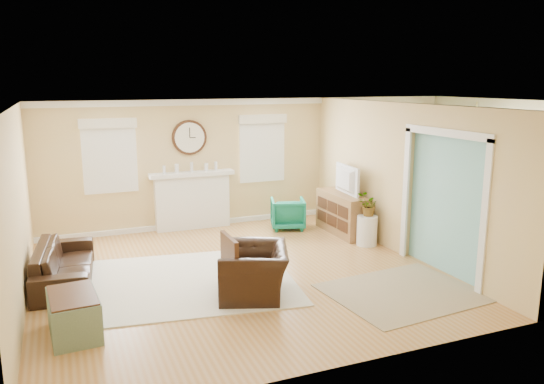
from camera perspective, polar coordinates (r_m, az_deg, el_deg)
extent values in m
plane|color=#A76D31|center=(8.92, 5.54, -7.53)|extent=(9.00, 9.00, 0.00)
cube|color=#D5B56D|center=(11.28, -1.39, 3.42)|extent=(9.00, 0.02, 2.60)
cube|color=#D5B56D|center=(6.16, 18.81, -4.36)|extent=(9.00, 0.02, 2.60)
cube|color=#D5B56D|center=(7.64, -25.72, -1.83)|extent=(0.02, 6.00, 2.60)
cube|color=#D5B56D|center=(11.37, 26.24, 2.27)|extent=(0.02, 6.00, 2.60)
cube|color=white|center=(8.43, 5.90, 9.39)|extent=(9.00, 6.00, 0.02)
cube|color=#D5B56D|center=(10.51, 9.42, 2.64)|extent=(0.12, 3.20, 2.60)
cube|color=#D5B56D|center=(7.53, 25.01, -1.96)|extent=(0.12, 1.00, 2.60)
cube|color=#D5B56D|center=(8.37, 18.67, 7.45)|extent=(0.12, 1.80, 0.40)
cube|color=white|center=(9.20, 14.18, -0.13)|extent=(0.04, 0.12, 2.20)
cube|color=white|center=(7.87, 21.90, -2.65)|extent=(0.04, 0.12, 2.20)
cube|color=white|center=(8.34, 18.21, 6.08)|extent=(0.04, 1.92, 0.12)
cube|color=#75BEBD|center=(9.41, 14.21, 1.36)|extent=(0.02, 6.00, 2.60)
cube|color=white|center=(10.88, -8.56, -1.05)|extent=(1.50, 0.24, 1.10)
cube|color=white|center=(10.73, -8.61, 1.94)|extent=(1.70, 0.30, 0.08)
cube|color=black|center=(10.98, -8.67, -1.20)|extent=(0.85, 0.02, 0.75)
cube|color=gold|center=(10.90, -8.52, -1.73)|extent=(0.85, 0.02, 0.62)
cylinder|color=#411E0E|center=(10.75, -8.88, 5.82)|extent=(0.70, 0.06, 0.70)
cylinder|color=silver|center=(10.72, -8.84, 5.80)|extent=(0.60, 0.01, 0.60)
cube|color=black|center=(10.70, -8.85, 6.33)|extent=(0.02, 0.01, 0.20)
cube|color=black|center=(10.73, -8.52, 5.82)|extent=(0.12, 0.01, 0.02)
cube|color=white|center=(10.55, -17.07, 3.69)|extent=(0.90, 0.03, 1.30)
cube|color=white|center=(10.52, -17.06, 3.67)|extent=(1.00, 0.04, 1.40)
cube|color=beige|center=(10.42, -17.25, 7.07)|extent=(1.05, 0.10, 0.18)
cube|color=white|center=(11.25, -1.12, 4.68)|extent=(0.90, 0.03, 1.30)
cube|color=white|center=(11.22, -1.07, 4.66)|extent=(1.00, 0.04, 1.40)
cube|color=beige|center=(11.12, -1.00, 7.86)|extent=(1.05, 0.10, 0.18)
cube|color=white|center=(11.38, 26.05, 1.27)|extent=(0.03, 1.60, 2.10)
cube|color=white|center=(11.36, 25.94, 1.26)|extent=(0.03, 1.70, 2.20)
cylinder|color=gold|center=(10.19, 21.13, 8.24)|extent=(0.02, 0.02, 0.30)
sphere|color=white|center=(10.20, 21.02, 6.84)|extent=(0.30, 0.30, 0.30)
cube|color=beige|center=(8.16, -8.74, -9.45)|extent=(3.34, 3.00, 0.02)
cube|color=tan|center=(7.90, 13.96, -10.42)|extent=(2.21, 1.87, 0.01)
cube|color=gray|center=(10.47, 21.00, -5.31)|extent=(2.39, 2.99, 0.01)
imported|color=black|center=(8.54, -21.44, -7.19)|extent=(0.96, 2.04, 0.58)
imported|color=black|center=(7.48, -1.98, -8.54)|extent=(1.24, 1.32, 0.69)
imported|color=#16755C|center=(10.80, 1.71, -2.33)|extent=(0.84, 0.85, 0.62)
cube|color=gray|center=(6.83, -20.54, -12.32)|extent=(0.60, 0.92, 0.49)
cube|color=#411E0E|center=(6.73, -20.70, -10.34)|extent=(0.57, 0.87, 0.02)
cube|color=olive|center=(10.52, 7.60, -2.30)|extent=(0.47, 1.40, 0.80)
cube|color=#411E0E|center=(10.02, 7.62, -2.14)|extent=(0.01, 0.37, 0.22)
cube|color=#411E0E|center=(10.09, 7.58, -3.63)|extent=(0.01, 0.37, 0.22)
cube|color=#411E0E|center=(10.37, 6.48, -1.63)|extent=(0.01, 0.37, 0.22)
cube|color=#411E0E|center=(10.44, 6.45, -3.07)|extent=(0.01, 0.37, 0.22)
cube|color=#411E0E|center=(10.73, 5.42, -1.15)|extent=(0.01, 0.37, 0.22)
cube|color=#411E0E|center=(10.79, 5.39, -2.54)|extent=(0.01, 0.37, 0.22)
imported|color=black|center=(10.37, 7.61, 1.33)|extent=(0.21, 0.98, 0.56)
cylinder|color=white|center=(9.86, 10.18, -4.11)|extent=(0.37, 0.37, 0.55)
imported|color=#337F33|center=(9.74, 10.28, -1.40)|extent=(0.40, 0.36, 0.41)
imported|color=#411E0E|center=(10.39, 21.13, -3.63)|extent=(1.25, 1.95, 0.65)
cube|color=gray|center=(11.16, 18.00, -1.86)|extent=(0.46, 0.46, 0.05)
cube|color=gray|center=(11.11, 18.08, -0.69)|extent=(0.39, 0.12, 0.47)
cylinder|color=black|center=(11.42, 18.24, -2.73)|extent=(0.03, 0.03, 0.39)
cylinder|color=black|center=(11.16, 19.04, -3.12)|extent=(0.03, 0.03, 0.39)
cylinder|color=black|center=(11.27, 16.83, -2.83)|extent=(0.03, 0.03, 0.39)
cylinder|color=black|center=(11.00, 17.62, -3.23)|extent=(0.03, 0.03, 0.39)
cube|color=gray|center=(9.59, 25.46, -4.19)|extent=(0.53, 0.53, 0.05)
cube|color=gray|center=(9.52, 25.61, -2.60)|extent=(0.46, 0.12, 0.55)
cylinder|color=black|center=(9.41, 25.12, -6.13)|extent=(0.03, 0.03, 0.46)
cylinder|color=black|center=(9.69, 23.77, -5.51)|extent=(0.03, 0.03, 0.46)
cylinder|color=black|center=(9.64, 26.88, -5.88)|extent=(0.03, 0.03, 0.46)
cylinder|color=black|center=(9.91, 25.51, -5.29)|extent=(0.03, 0.03, 0.46)
cube|color=white|center=(9.97, 18.29, -3.06)|extent=(0.53, 0.53, 0.05)
cube|color=white|center=(9.91, 18.39, -1.54)|extent=(0.13, 0.46, 0.54)
cylinder|color=black|center=(10.11, 16.76, -4.31)|extent=(0.03, 0.03, 0.46)
cylinder|color=black|center=(10.28, 18.58, -4.15)|extent=(0.03, 0.03, 0.46)
cylinder|color=black|center=(9.80, 17.79, -4.88)|extent=(0.03, 0.03, 0.46)
cylinder|color=black|center=(9.98, 19.64, -4.70)|extent=(0.03, 0.03, 0.46)
cube|color=gray|center=(10.80, 24.08, -2.47)|extent=(0.50, 0.50, 0.05)
cube|color=gray|center=(10.74, 24.20, -1.10)|extent=(0.11, 0.45, 0.53)
cylinder|color=black|center=(10.91, 25.29, -3.82)|extent=(0.03, 0.03, 0.44)
cylinder|color=black|center=(10.62, 24.18, -4.12)|extent=(0.03, 0.03, 0.44)
cylinder|color=black|center=(11.10, 23.78, -3.42)|extent=(0.03, 0.03, 0.44)
cylinder|color=black|center=(10.82, 22.64, -3.71)|extent=(0.03, 0.03, 0.44)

